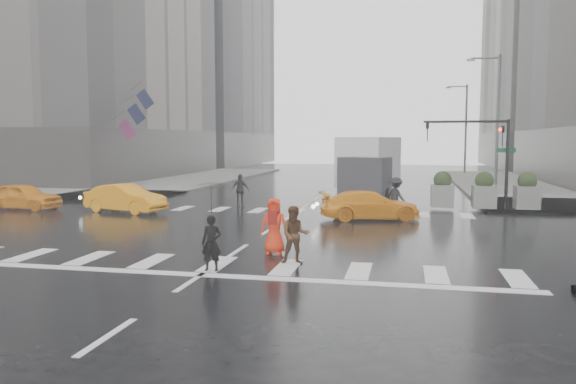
% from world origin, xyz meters
% --- Properties ---
extents(ground, '(120.00, 120.00, 0.00)m').
position_xyz_m(ground, '(0.00, 0.00, 0.00)').
color(ground, black).
rests_on(ground, ground).
extents(sidewalk_nw, '(35.00, 35.00, 0.15)m').
position_xyz_m(sidewalk_nw, '(-19.50, 17.50, 0.07)').
color(sidewalk_nw, slate).
rests_on(sidewalk_nw, ground).
extents(building_nw_far, '(26.05, 26.05, 44.00)m').
position_xyz_m(building_nw_far, '(-29.00, 56.00, 20.19)').
color(building_nw_far, '#5A5753').
rests_on(building_nw_far, ground).
extents(road_markings, '(18.00, 48.00, 0.01)m').
position_xyz_m(road_markings, '(0.00, 0.00, 0.01)').
color(road_markings, silver).
rests_on(road_markings, ground).
extents(traffic_signal_pole, '(4.45, 0.42, 4.50)m').
position_xyz_m(traffic_signal_pole, '(9.01, 8.01, 3.22)').
color(traffic_signal_pole, black).
rests_on(traffic_signal_pole, ground).
extents(street_lamp_near, '(2.15, 0.22, 9.00)m').
position_xyz_m(street_lamp_near, '(10.87, 18.00, 4.95)').
color(street_lamp_near, '#59595B').
rests_on(street_lamp_near, ground).
extents(street_lamp_far, '(2.15, 0.22, 9.00)m').
position_xyz_m(street_lamp_far, '(10.87, 38.00, 4.95)').
color(street_lamp_far, '#59595B').
rests_on(street_lamp_far, ground).
extents(planter_west, '(1.10, 1.10, 1.80)m').
position_xyz_m(planter_west, '(7.00, 8.20, 0.98)').
color(planter_west, slate).
rests_on(planter_west, ground).
extents(planter_mid, '(1.10, 1.10, 1.80)m').
position_xyz_m(planter_mid, '(9.00, 8.20, 0.98)').
color(planter_mid, slate).
rests_on(planter_mid, ground).
extents(planter_east, '(1.10, 1.10, 1.80)m').
position_xyz_m(planter_east, '(11.00, 8.20, 0.98)').
color(planter_east, slate).
rests_on(planter_east, ground).
extents(flag_cluster, '(2.87, 3.06, 4.69)m').
position_xyz_m(flag_cluster, '(-15.08, 18.50, 5.64)').
color(flag_cluster, '#59595B').
rests_on(flag_cluster, ground).
extents(pedestrian_black, '(1.02, 1.04, 2.43)m').
position_xyz_m(pedestrian_black, '(0.12, -6.80, 1.66)').
color(pedestrian_black, black).
rests_on(pedestrian_black, ground).
extents(pedestrian_brown, '(0.91, 0.77, 1.65)m').
position_xyz_m(pedestrian_brown, '(2.13, -5.46, 0.82)').
color(pedestrian_brown, '#4A2D1A').
rests_on(pedestrian_brown, ground).
extents(pedestrian_orange, '(0.87, 0.58, 1.74)m').
position_xyz_m(pedestrian_orange, '(1.25, -4.29, 0.88)').
color(pedestrian_orange, red).
rests_on(pedestrian_orange, ground).
extents(pedestrian_far_a, '(1.06, 0.71, 1.71)m').
position_xyz_m(pedestrian_far_a, '(-3.36, 7.49, 0.85)').
color(pedestrian_far_a, black).
rests_on(pedestrian_far_a, ground).
extents(pedestrian_far_b, '(1.25, 1.26, 1.77)m').
position_xyz_m(pedestrian_far_b, '(4.76, 5.55, 0.89)').
color(pedestrian_far_b, black).
rests_on(pedestrian_far_b, ground).
extents(taxi_front, '(4.00, 1.78, 1.34)m').
position_xyz_m(taxi_front, '(-13.73, 3.93, 0.67)').
color(taxi_front, orange).
rests_on(taxi_front, ground).
extents(taxi_mid, '(4.37, 2.42, 1.36)m').
position_xyz_m(taxi_mid, '(-8.09, 3.94, 0.68)').
color(taxi_mid, orange).
rests_on(taxi_mid, ground).
extents(taxi_rear, '(4.22, 2.82, 1.27)m').
position_xyz_m(taxi_rear, '(3.66, 3.90, 0.64)').
color(taxi_rear, orange).
rests_on(taxi_rear, ground).
extents(box_truck, '(2.59, 6.90, 3.66)m').
position_xyz_m(box_truck, '(3.03, 12.00, 1.96)').
color(box_truck, silver).
rests_on(box_truck, ground).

